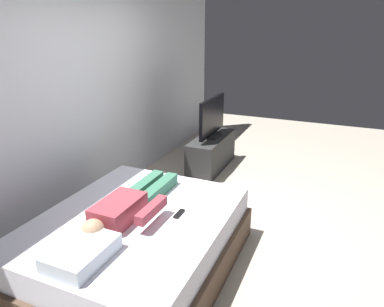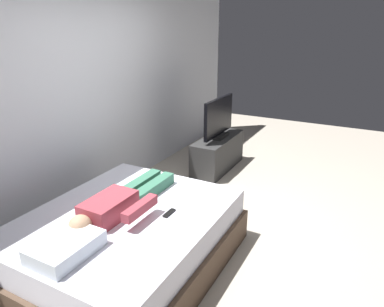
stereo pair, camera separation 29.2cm
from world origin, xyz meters
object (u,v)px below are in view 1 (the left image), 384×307
at_px(tv, 212,118).
at_px(bed, 135,244).
at_px(pillow, 82,253).
at_px(remote, 179,214).
at_px(tv_stand, 211,153).
at_px(person, 129,205).

bearing_deg(tv, bed, -174.86).
height_order(pillow, remote, pillow).
bearing_deg(tv, remote, -166.16).
bearing_deg(pillow, tv, 4.08).
relative_size(remote, tv_stand, 0.14).
bearing_deg(bed, person, 64.13).
bearing_deg(tv, tv_stand, 180.00).
relative_size(pillow, tv_stand, 0.44).
bearing_deg(pillow, remote, -22.62).
xyz_separation_m(person, remote, (0.15, -0.40, -0.07)).
relative_size(bed, tv, 2.20).
bearing_deg(remote, tv_stand, 13.84).
distance_m(pillow, tv, 3.15).
bearing_deg(tv_stand, remote, -166.16).
relative_size(bed, pillow, 4.04).
distance_m(person, tv_stand, 2.50).
bearing_deg(bed, tv_stand, 5.14).
xyz_separation_m(remote, tv_stand, (2.31, 0.57, -0.30)).
bearing_deg(person, remote, -69.53).
bearing_deg(tv_stand, tv, 0.00).
height_order(person, tv, tv).
distance_m(bed, pillow, 0.73).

